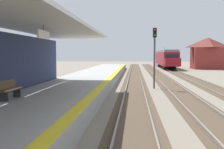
% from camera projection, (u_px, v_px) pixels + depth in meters
% --- Properties ---
extents(station_platform, '(5.00, 80.00, 0.91)m').
position_uv_depth(station_platform, '(61.00, 96.00, 15.07)').
color(station_platform, '#999993').
rests_on(station_platform, ground).
extents(track_pair_nearest_platform, '(2.34, 120.00, 0.16)m').
position_uv_depth(track_pair_nearest_platform, '(135.00, 94.00, 18.69)').
color(track_pair_nearest_platform, '#4C3D2D').
rests_on(track_pair_nearest_platform, ground).
extents(track_pair_middle, '(2.34, 120.00, 0.16)m').
position_uv_depth(track_pair_middle, '(181.00, 94.00, 18.39)').
color(track_pair_middle, '#4C3D2D').
rests_on(track_pair_middle, ground).
extents(approaching_train, '(2.93, 19.60, 4.76)m').
position_uv_depth(approaching_train, '(166.00, 58.00, 54.64)').
color(approaching_train, maroon).
rests_on(approaching_train, ground).
extents(rail_signal_post, '(0.32, 0.34, 5.20)m').
position_uv_depth(rail_signal_post, '(155.00, 52.00, 21.60)').
color(rail_signal_post, '#4C4C4C').
rests_on(rail_signal_post, ground).
extents(platform_bench, '(0.45, 1.60, 0.88)m').
position_uv_depth(platform_bench, '(9.00, 89.00, 11.52)').
color(platform_bench, brown).
rests_on(platform_bench, station_platform).
extents(distant_trackside_house, '(6.60, 5.28, 6.40)m').
position_uv_depth(distant_trackside_house, '(208.00, 53.00, 51.64)').
color(distant_trackside_house, maroon).
rests_on(distant_trackside_house, ground).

